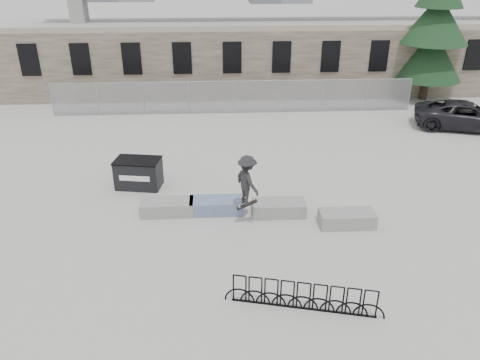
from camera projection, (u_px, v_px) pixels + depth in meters
name	position (u px, v px, depth m)	size (l,w,h in m)	color
ground	(248.00, 214.00, 17.88)	(120.00, 120.00, 0.00)	#A7A7A2
stone_wall	(231.00, 63.00, 31.45)	(36.00, 2.58, 4.50)	brown
chainlink_fence	(234.00, 97.00, 28.63)	(22.06, 0.06, 2.02)	gray
planter_far_left	(167.00, 207.00, 17.81)	(2.00, 0.90, 0.54)	gray
planter_center_left	(216.00, 205.00, 17.92)	(2.00, 0.90, 0.54)	#315093
planter_center_right	(279.00, 207.00, 17.76)	(2.00, 0.90, 0.54)	gray
planter_offset	(347.00, 218.00, 17.05)	(2.00, 0.90, 0.54)	gray
dumpster	(139.00, 173.00, 19.72)	(2.05, 1.44, 1.24)	black
bike_rack	(303.00, 296.00, 12.96)	(4.38, 1.10, 0.90)	black
spruce_tree	(436.00, 24.00, 29.65)	(4.28, 4.28, 11.50)	#38281E
suv	(466.00, 115.00, 26.23)	(2.52, 5.47, 1.52)	black
skateboarder	(247.00, 181.00, 16.51)	(1.20, 1.41, 2.08)	#242426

